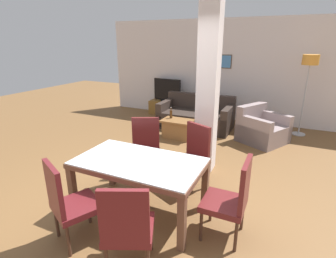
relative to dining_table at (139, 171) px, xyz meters
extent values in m
plane|color=brown|center=(0.00, 0.00, -0.58)|extent=(18.00, 18.00, 0.00)
cube|color=silver|center=(0.00, 4.76, 0.77)|extent=(7.20, 0.06, 2.70)
cube|color=brown|center=(-0.14, 4.71, 1.02)|extent=(0.44, 0.02, 0.36)
cube|color=#4C8CCC|center=(-0.14, 4.70, 1.02)|extent=(0.40, 0.01, 0.32)
cube|color=silver|center=(0.38, 1.55, 0.77)|extent=(0.32, 0.28, 2.70)
cube|color=brown|center=(0.00, -0.42, 0.11)|extent=(1.59, 0.06, 0.06)
cube|color=brown|center=(0.00, 0.42, 0.11)|extent=(1.59, 0.06, 0.06)
cube|color=brown|center=(-0.76, 0.00, 0.11)|extent=(0.06, 0.79, 0.06)
cube|color=brown|center=(0.76, 0.00, 0.11)|extent=(0.06, 0.79, 0.06)
cube|color=silver|center=(0.00, 0.00, 0.14)|extent=(1.57, 0.89, 0.01)
cube|color=brown|center=(-0.74, -0.40, -0.25)|extent=(0.08, 0.08, 0.65)
cube|color=brown|center=(0.74, -0.40, -0.25)|extent=(0.08, 0.08, 0.65)
cube|color=brown|center=(-0.74, 0.40, -0.25)|extent=(0.08, 0.08, 0.65)
cube|color=brown|center=(0.74, 0.40, -0.25)|extent=(0.08, 0.08, 0.65)
cube|color=maroon|center=(0.36, -0.79, -0.16)|extent=(0.61, 0.61, 0.07)
cube|color=maroon|center=(0.44, -0.98, 0.14)|extent=(0.42, 0.23, 0.52)
cylinder|color=#492D20|center=(0.11, -0.70, -0.39)|extent=(0.04, 0.04, 0.38)
cylinder|color=#492D20|center=(0.45, -0.54, -0.39)|extent=(0.04, 0.04, 0.38)
cube|color=maroon|center=(0.36, 0.79, -0.16)|extent=(0.61, 0.61, 0.07)
cube|color=maroon|center=(0.44, 0.98, 0.14)|extent=(0.42, 0.23, 0.52)
cylinder|color=#492D20|center=(0.45, 0.54, -0.39)|extent=(0.04, 0.04, 0.38)
cylinder|color=#492D20|center=(0.11, 0.69, -0.39)|extent=(0.04, 0.04, 0.38)
cylinder|color=#492D20|center=(0.61, 0.88, -0.39)|extent=(0.04, 0.04, 0.38)
cylinder|color=#492D20|center=(0.26, 1.04, -0.39)|extent=(0.04, 0.04, 0.38)
cube|color=maroon|center=(1.08, 0.00, -0.16)|extent=(0.46, 0.46, 0.07)
cube|color=maroon|center=(1.28, 0.00, 0.14)|extent=(0.05, 0.44, 0.52)
cylinder|color=#492D20|center=(0.89, -0.19, -0.39)|extent=(0.04, 0.04, 0.38)
cylinder|color=#492D20|center=(0.89, 0.19, -0.39)|extent=(0.04, 0.04, 0.38)
cylinder|color=#492D20|center=(1.27, -0.19, -0.39)|extent=(0.04, 0.04, 0.38)
cylinder|color=#492D20|center=(1.27, 0.19, -0.39)|extent=(0.04, 0.04, 0.38)
cube|color=maroon|center=(-0.36, 0.77, -0.16)|extent=(0.61, 0.61, 0.07)
cube|color=maroon|center=(-0.44, 0.95, 0.14)|extent=(0.42, 0.23, 0.52)
cylinder|color=#492D20|center=(-0.10, 0.68, -0.39)|extent=(0.04, 0.04, 0.38)
cylinder|color=#492D20|center=(-0.45, 0.52, -0.39)|extent=(0.04, 0.04, 0.38)
cylinder|color=#492D20|center=(-0.26, 1.02, -0.39)|extent=(0.04, 0.04, 0.38)
cylinder|color=#492D20|center=(-0.61, 0.86, -0.39)|extent=(0.04, 0.04, 0.38)
cube|color=maroon|center=(-0.36, -0.72, -0.16)|extent=(0.62, 0.62, 0.07)
cube|color=maroon|center=(-0.45, -0.91, 0.14)|extent=(0.41, 0.24, 0.52)
cylinder|color=#492D20|center=(-0.44, -0.47, -0.39)|extent=(0.04, 0.04, 0.38)
cylinder|color=#492D20|center=(-0.10, -0.64, -0.39)|extent=(0.04, 0.04, 0.38)
cylinder|color=#492D20|center=(-0.61, -0.81, -0.39)|extent=(0.04, 0.04, 0.38)
cylinder|color=#492D20|center=(-0.27, -0.98, -0.39)|extent=(0.04, 0.04, 0.38)
cube|color=#362B25|center=(-0.50, 3.60, -0.37)|extent=(1.81, 0.95, 0.42)
cube|color=#362B25|center=(-0.50, 3.98, 0.04)|extent=(1.81, 0.18, 0.39)
cube|color=#362B25|center=(0.32, 3.60, -0.26)|extent=(0.16, 0.95, 0.64)
cube|color=#362B25|center=(-1.33, 3.60, -0.26)|extent=(0.16, 0.95, 0.64)
cube|color=gray|center=(1.17, 3.27, -0.38)|extent=(1.16, 1.17, 0.40)
cube|color=gray|center=(0.88, 3.44, 0.02)|extent=(0.58, 0.84, 0.39)
cube|color=gray|center=(1.34, 3.59, -0.27)|extent=(0.81, 0.54, 0.61)
cube|color=gray|center=(1.00, 2.96, -0.27)|extent=(0.81, 0.54, 0.61)
cube|color=brown|center=(-0.63, 2.72, -0.17)|extent=(0.70, 0.46, 0.04)
cube|color=brown|center=(-0.63, 2.72, -0.38)|extent=(0.62, 0.38, 0.39)
cylinder|color=#4C2D14|center=(-0.83, 2.80, -0.06)|extent=(0.06, 0.06, 0.18)
cylinder|color=#4C2D14|center=(-0.83, 2.80, 0.07)|extent=(0.02, 0.02, 0.06)
cylinder|color=#B7B7BC|center=(-0.83, 2.80, 0.10)|extent=(0.03, 0.03, 0.01)
cube|color=olive|center=(-1.71, 4.48, -0.37)|extent=(1.08, 0.40, 0.41)
cube|color=black|center=(-1.71, 4.48, -0.16)|extent=(0.38, 0.24, 0.03)
cube|color=black|center=(-1.71, 4.48, 0.18)|extent=(0.89, 0.16, 0.64)
cylinder|color=#B7B7BC|center=(1.91, 4.16, -0.57)|extent=(0.31, 0.31, 0.02)
cylinder|color=#B7B7BC|center=(1.91, 4.16, 0.25)|extent=(0.04, 0.04, 1.61)
cylinder|color=#F29E38|center=(1.91, 4.16, 1.16)|extent=(0.34, 0.34, 0.22)
camera|label=1|loc=(1.57, -2.51, 1.55)|focal=28.00mm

